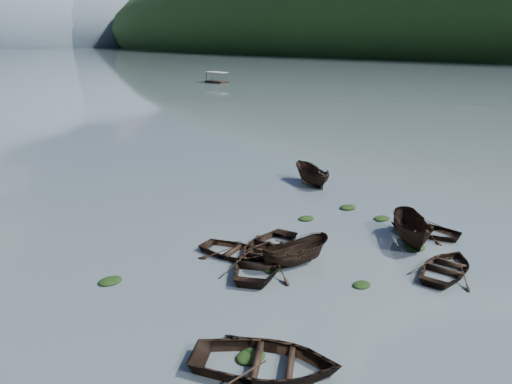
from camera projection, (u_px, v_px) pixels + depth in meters
ground_plane at (438, 302)px, 20.98m from camera, size 2400.00×2400.00×0.00m
right_hill_far at (494, 51)px, 463.55m from camera, size 520.00×1200.00×190.00m
haze_mtn_d at (75, 46)px, 878.69m from camera, size 520.00×520.00×220.00m
rowboat_0 at (266, 370)px, 16.62m from camera, size 6.03×6.17×1.05m
rowboat_1 at (261, 267)px, 24.14m from camera, size 5.87×5.63×0.99m
rowboat_2 at (295, 264)px, 24.54m from camera, size 3.97×2.02×1.46m
rowboat_3 at (424, 233)px, 28.41m from camera, size 3.78×4.55×0.81m
rowboat_4 at (447, 272)px, 23.65m from camera, size 4.74×3.85×0.86m
rowboat_5 at (411, 242)px, 27.19m from camera, size 4.26×4.44×1.73m
rowboat_6 at (235, 255)px, 25.48m from camera, size 3.96×4.66×0.82m
rowboat_7 at (267, 250)px, 26.10m from camera, size 5.22×4.41×0.92m
rowboat_8 at (311, 184)px, 38.07m from camera, size 2.87×4.55×1.64m
weed_clump_0 at (251, 358)px, 17.28m from camera, size 1.10×0.90×0.24m
weed_clump_1 at (362, 286)px, 22.35m from camera, size 0.90×0.72×0.20m
weed_clump_2 at (415, 248)px, 26.31m from camera, size 1.19×0.95×0.26m
weed_clump_3 at (306, 219)px, 30.58m from camera, size 1.02×0.87×0.23m
weed_clump_4 at (382, 219)px, 30.60m from camera, size 1.10×0.87×0.23m
weed_clump_5 at (110, 282)px, 22.67m from camera, size 1.10×0.89×0.23m
weed_clump_6 at (272, 270)px, 23.82m from camera, size 0.85×0.71×0.18m
weed_clump_7 at (348, 208)px, 32.56m from camera, size 1.17×0.93×0.25m
pontoon_right at (217, 83)px, 126.86m from camera, size 3.08×6.79×2.56m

